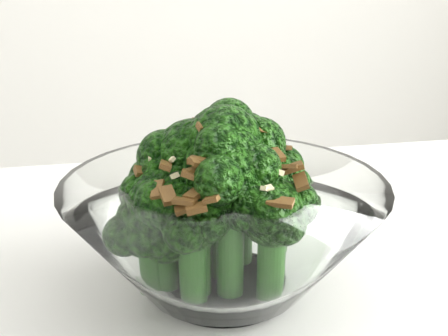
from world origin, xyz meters
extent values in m
cylinder|color=white|center=(0.26, 0.21, 0.75)|extent=(0.09, 0.09, 0.01)
cylinder|color=#235817|center=(0.26, 0.21, 0.80)|extent=(0.02, 0.02, 0.08)
sphere|color=#1E540F|center=(0.26, 0.21, 0.86)|extent=(0.05, 0.05, 0.05)
cylinder|color=#235817|center=(0.27, 0.23, 0.80)|extent=(0.02, 0.02, 0.07)
sphere|color=#1E540F|center=(0.27, 0.23, 0.85)|extent=(0.05, 0.05, 0.05)
cylinder|color=#235817|center=(0.24, 0.22, 0.80)|extent=(0.02, 0.02, 0.07)
sphere|color=#1E540F|center=(0.24, 0.22, 0.85)|extent=(0.05, 0.05, 0.05)
cylinder|color=#235817|center=(0.26, 0.19, 0.80)|extent=(0.02, 0.02, 0.07)
sphere|color=#1E540F|center=(0.26, 0.19, 0.84)|extent=(0.04, 0.04, 0.04)
cylinder|color=#235817|center=(0.29, 0.21, 0.79)|extent=(0.02, 0.02, 0.06)
sphere|color=#1E540F|center=(0.29, 0.21, 0.83)|extent=(0.04, 0.04, 0.04)
cylinder|color=#235817|center=(0.22, 0.23, 0.79)|extent=(0.02, 0.02, 0.05)
sphere|color=#1E540F|center=(0.22, 0.23, 0.83)|extent=(0.04, 0.04, 0.04)
cylinder|color=#235817|center=(0.28, 0.18, 0.79)|extent=(0.02, 0.02, 0.05)
sphere|color=#1E540F|center=(0.28, 0.18, 0.82)|extent=(0.04, 0.04, 0.04)
cylinder|color=#235817|center=(0.23, 0.18, 0.79)|extent=(0.02, 0.02, 0.05)
sphere|color=#1E540F|center=(0.23, 0.18, 0.82)|extent=(0.04, 0.04, 0.04)
cylinder|color=#235817|center=(0.30, 0.24, 0.78)|extent=(0.02, 0.02, 0.04)
sphere|color=#1E540F|center=(0.30, 0.24, 0.81)|extent=(0.04, 0.04, 0.04)
cylinder|color=#235817|center=(0.21, 0.20, 0.78)|extent=(0.02, 0.02, 0.04)
sphere|color=#1E540F|center=(0.21, 0.20, 0.81)|extent=(0.04, 0.04, 0.04)
cylinder|color=#235817|center=(0.26, 0.25, 0.78)|extent=(0.02, 0.02, 0.04)
sphere|color=#1E540F|center=(0.26, 0.25, 0.81)|extent=(0.04, 0.04, 0.04)
cylinder|color=#235817|center=(0.24, 0.19, 0.79)|extent=(0.02, 0.02, 0.06)
sphere|color=#1E540F|center=(0.24, 0.19, 0.83)|extent=(0.04, 0.04, 0.04)
cylinder|color=#235817|center=(0.22, 0.20, 0.79)|extent=(0.02, 0.02, 0.05)
sphere|color=#1E540F|center=(0.22, 0.20, 0.82)|extent=(0.04, 0.04, 0.04)
cube|color=brown|center=(0.26, 0.20, 0.87)|extent=(0.01, 0.01, 0.01)
cube|color=brown|center=(0.22, 0.24, 0.84)|extent=(0.01, 0.01, 0.01)
cube|color=brown|center=(0.21, 0.22, 0.84)|extent=(0.01, 0.01, 0.01)
cube|color=brown|center=(0.28, 0.25, 0.85)|extent=(0.01, 0.01, 0.01)
cube|color=brown|center=(0.24, 0.18, 0.85)|extent=(0.01, 0.01, 0.01)
cube|color=brown|center=(0.23, 0.16, 0.84)|extent=(0.01, 0.01, 0.01)
cube|color=brown|center=(0.30, 0.22, 0.85)|extent=(0.01, 0.01, 0.01)
cube|color=brown|center=(0.21, 0.24, 0.84)|extent=(0.01, 0.01, 0.01)
cube|color=brown|center=(0.24, 0.25, 0.85)|extent=(0.02, 0.02, 0.01)
cube|color=brown|center=(0.23, 0.16, 0.84)|extent=(0.01, 0.01, 0.00)
cube|color=brown|center=(0.21, 0.18, 0.84)|extent=(0.01, 0.02, 0.01)
cube|color=brown|center=(0.23, 0.24, 0.85)|extent=(0.01, 0.02, 0.01)
cube|color=brown|center=(0.22, 0.19, 0.85)|extent=(0.01, 0.01, 0.01)
cube|color=brown|center=(0.27, 0.23, 0.87)|extent=(0.01, 0.01, 0.01)
cube|color=brown|center=(0.28, 0.21, 0.87)|extent=(0.01, 0.01, 0.01)
cube|color=brown|center=(0.24, 0.17, 0.84)|extent=(0.02, 0.02, 0.01)
cube|color=brown|center=(0.29, 0.19, 0.85)|extent=(0.01, 0.01, 0.01)
cube|color=brown|center=(0.24, 0.18, 0.86)|extent=(0.01, 0.01, 0.01)
cube|color=brown|center=(0.23, 0.16, 0.83)|extent=(0.01, 0.01, 0.01)
cube|color=brown|center=(0.21, 0.21, 0.84)|extent=(0.01, 0.01, 0.01)
cube|color=brown|center=(0.25, 0.25, 0.86)|extent=(0.01, 0.02, 0.01)
cube|color=brown|center=(0.25, 0.20, 0.87)|extent=(0.01, 0.01, 0.01)
cube|color=brown|center=(0.24, 0.26, 0.84)|extent=(0.02, 0.01, 0.01)
cube|color=brown|center=(0.25, 0.18, 0.85)|extent=(0.02, 0.01, 0.01)
cube|color=brown|center=(0.23, 0.17, 0.85)|extent=(0.02, 0.01, 0.01)
cube|color=brown|center=(0.25, 0.20, 0.87)|extent=(0.01, 0.02, 0.01)
cube|color=brown|center=(0.27, 0.23, 0.87)|extent=(0.01, 0.02, 0.01)
cube|color=brown|center=(0.23, 0.25, 0.84)|extent=(0.01, 0.01, 0.01)
cube|color=brown|center=(0.30, 0.18, 0.84)|extent=(0.01, 0.01, 0.01)
cube|color=brown|center=(0.28, 0.23, 0.86)|extent=(0.01, 0.01, 0.01)
cube|color=brown|center=(0.25, 0.23, 0.87)|extent=(0.02, 0.01, 0.01)
cube|color=brown|center=(0.29, 0.18, 0.85)|extent=(0.02, 0.01, 0.01)
cube|color=brown|center=(0.24, 0.22, 0.86)|extent=(0.01, 0.01, 0.01)
cube|color=brown|center=(0.26, 0.18, 0.85)|extent=(0.01, 0.01, 0.01)
cube|color=brown|center=(0.22, 0.17, 0.84)|extent=(0.01, 0.02, 0.01)
cube|color=brown|center=(0.28, 0.16, 0.84)|extent=(0.02, 0.01, 0.00)
cube|color=brown|center=(0.24, 0.23, 0.86)|extent=(0.01, 0.01, 0.01)
cube|color=brown|center=(0.27, 0.23, 0.87)|extent=(0.01, 0.01, 0.01)
cube|color=brown|center=(0.29, 0.19, 0.85)|extent=(0.01, 0.01, 0.01)
cube|color=brown|center=(0.29, 0.22, 0.86)|extent=(0.01, 0.01, 0.01)
cube|color=brown|center=(0.24, 0.16, 0.84)|extent=(0.01, 0.02, 0.01)
cube|color=brown|center=(0.24, 0.18, 0.86)|extent=(0.01, 0.01, 0.00)
cube|color=brown|center=(0.25, 0.17, 0.84)|extent=(0.01, 0.01, 0.01)
cube|color=beige|center=(0.27, 0.21, 0.87)|extent=(0.00, 0.01, 0.00)
cube|color=beige|center=(0.25, 0.19, 0.86)|extent=(0.01, 0.01, 0.00)
cube|color=beige|center=(0.22, 0.19, 0.85)|extent=(0.01, 0.01, 0.00)
cube|color=beige|center=(0.22, 0.21, 0.85)|extent=(0.01, 0.01, 0.00)
cube|color=beige|center=(0.24, 0.24, 0.85)|extent=(0.01, 0.01, 0.00)
cube|color=beige|center=(0.27, 0.26, 0.84)|extent=(0.01, 0.01, 0.00)
cube|color=beige|center=(0.21, 0.24, 0.84)|extent=(0.00, 0.00, 0.00)
cube|color=beige|center=(0.21, 0.21, 0.85)|extent=(0.00, 0.01, 0.00)
cube|color=beige|center=(0.27, 0.16, 0.84)|extent=(0.01, 0.01, 0.00)
cube|color=beige|center=(0.26, 0.20, 0.87)|extent=(0.01, 0.01, 0.00)
cube|color=beige|center=(0.28, 0.17, 0.84)|extent=(0.01, 0.01, 0.00)
cube|color=beige|center=(0.25, 0.22, 0.87)|extent=(0.00, 0.00, 0.00)
cube|color=beige|center=(0.25, 0.23, 0.86)|extent=(0.00, 0.00, 0.00)
cube|color=beige|center=(0.29, 0.25, 0.84)|extent=(0.01, 0.01, 0.01)
cube|color=beige|center=(0.29, 0.18, 0.85)|extent=(0.01, 0.01, 0.01)
cube|color=beige|center=(0.22, 0.20, 0.85)|extent=(0.00, 0.00, 0.00)
camera|label=1|loc=(0.20, -0.15, 0.97)|focal=50.00mm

